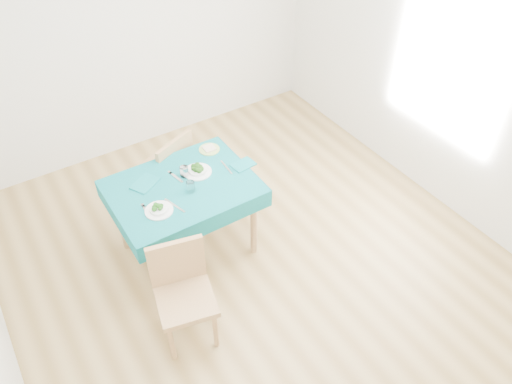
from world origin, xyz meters
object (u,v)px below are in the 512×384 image
table (187,219)px  bowl_near (159,208)px  chair_near (185,293)px  chair_far (160,160)px  side_plate (209,149)px  bowl_far (198,169)px

table → bowl_near: 0.53m
chair_near → chair_far: (0.48, 1.44, 0.04)m
table → chair_far: 0.69m
chair_near → side_plate: chair_near is taller
chair_near → bowl_far: (0.58, 0.87, 0.28)m
table → chair_far: chair_far is taller
chair_far → bowl_near: chair_far is taller
bowl_near → side_plate: bearing=34.3°
table → side_plate: bearing=36.3°
chair_near → chair_far: 1.52m
table → chair_far: size_ratio=1.04×
table → chair_far: bearing=83.1°
bowl_far → chair_far: bearing=100.3°
chair_far → bowl_near: (-0.36, -0.83, 0.24)m
chair_near → table: bearing=76.3°
chair_far → bowl_far: size_ratio=4.76×
table → bowl_far: (0.19, 0.08, 0.41)m
chair_near → bowl_far: size_ratio=4.40×
chair_far → bowl_far: bearing=76.6°
chair_far → bowl_far: chair_far is taller
table → bowl_near: bowl_near is taller
side_plate → bowl_near: bearing=-145.7°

